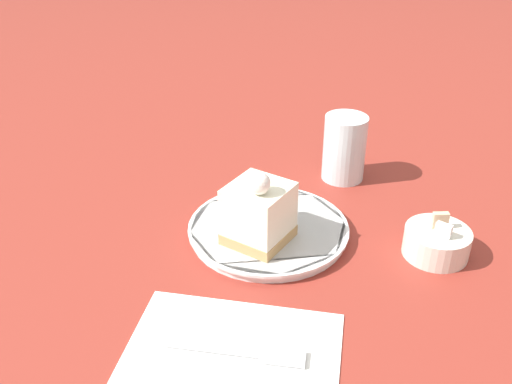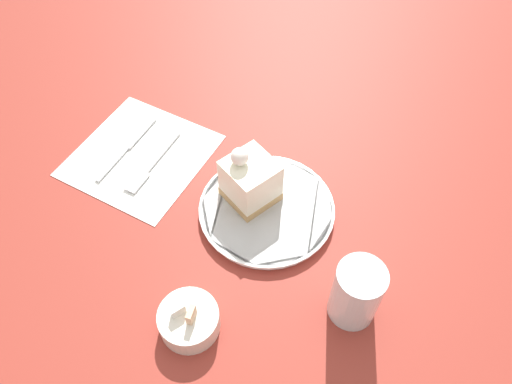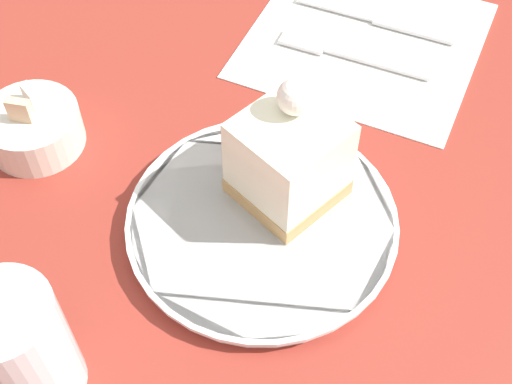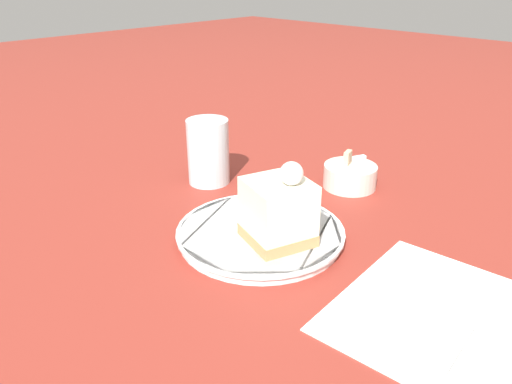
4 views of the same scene
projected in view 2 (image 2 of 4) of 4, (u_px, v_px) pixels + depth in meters
The scene contains 8 objects.
ground_plane at pixel (264, 229), 0.79m from camera, with size 4.00×4.00×0.00m, color maroon.
plate at pixel (267, 209), 0.80m from camera, with size 0.22×0.22×0.01m.
cake_slice at pixel (250, 180), 0.77m from camera, with size 0.09×0.09×0.11m.
napkin at pixel (141, 155), 0.88m from camera, with size 0.23×0.24×0.00m.
fork at pixel (150, 166), 0.86m from camera, with size 0.03×0.15×0.00m.
knife at pixel (132, 142), 0.89m from camera, with size 0.03×0.17×0.00m.
sugar_bowl at pixel (187, 319), 0.68m from camera, with size 0.08×0.08×0.06m.
drinking_glass at pixel (356, 293), 0.67m from camera, with size 0.07×0.07×0.10m.
Camera 2 is at (-0.22, 0.36, 0.67)m, focal length 35.00 mm.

